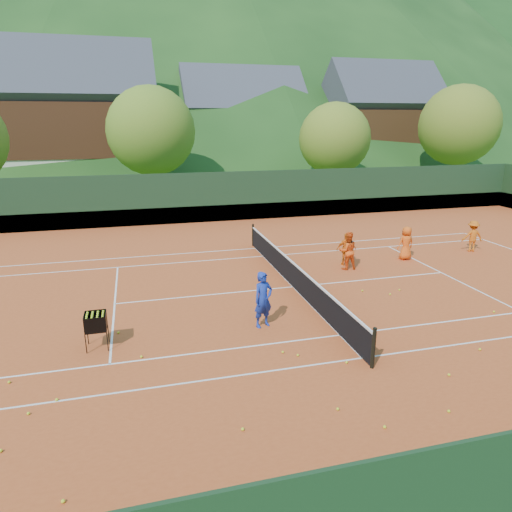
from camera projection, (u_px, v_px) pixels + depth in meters
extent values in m
plane|color=#2A541A|center=(293.00, 287.00, 17.03)|extent=(400.00, 400.00, 0.00)
cube|color=#B0451C|center=(293.00, 287.00, 17.03)|extent=(40.00, 24.00, 0.02)
imported|color=#182F9C|center=(263.00, 300.00, 13.57)|extent=(0.73, 0.59, 1.71)
imported|color=#ED5115|center=(348.00, 251.00, 18.84)|extent=(0.81, 0.65, 1.59)
imported|color=orange|center=(346.00, 249.00, 19.37)|extent=(0.88, 0.51, 1.41)
imported|color=#EE5715|center=(406.00, 243.00, 20.17)|extent=(0.75, 0.51, 1.49)
imported|color=#CC5B12|center=(473.00, 236.00, 21.42)|extent=(1.05, 0.74, 1.47)
sphere|color=#CDDF25|center=(118.00, 333.00, 13.30)|extent=(0.07, 0.07, 0.07)
sphere|color=#CDDF25|center=(243.00, 429.00, 9.16)|extent=(0.07, 0.07, 0.07)
sphere|color=#CDDF25|center=(63.00, 501.00, 7.43)|extent=(0.07, 0.07, 0.07)
sphere|color=#CDDF25|center=(449.00, 411.00, 9.72)|extent=(0.07, 0.07, 0.07)
sphere|color=#CDDF25|center=(362.00, 291.00, 16.55)|extent=(0.07, 0.07, 0.07)
sphere|color=#CDDF25|center=(1.00, 451.00, 8.56)|extent=(0.07, 0.07, 0.07)
sphere|color=#CDDF25|center=(390.00, 294.00, 16.22)|extent=(0.07, 0.07, 0.07)
sphere|color=#CDDF25|center=(283.00, 352.00, 12.19)|extent=(0.07, 0.07, 0.07)
sphere|color=#CDDF25|center=(28.00, 413.00, 9.65)|extent=(0.07, 0.07, 0.07)
sphere|color=#CDDF25|center=(400.00, 290.00, 16.63)|extent=(0.07, 0.07, 0.07)
sphere|color=#CDDF25|center=(57.00, 400.00, 10.12)|extent=(0.07, 0.07, 0.07)
sphere|color=#CDDF25|center=(441.00, 449.00, 8.62)|extent=(0.07, 0.07, 0.07)
sphere|color=#CDDF25|center=(9.00, 382.00, 10.79)|extent=(0.07, 0.07, 0.07)
sphere|color=#CDDF25|center=(449.00, 375.00, 11.10)|extent=(0.07, 0.07, 0.07)
sphere|color=#CDDF25|center=(480.00, 349.00, 12.33)|extent=(0.07, 0.07, 0.07)
sphere|color=#CDDF25|center=(141.00, 357.00, 11.95)|extent=(0.07, 0.07, 0.07)
sphere|color=#CDDF25|center=(338.00, 409.00, 9.79)|extent=(0.07, 0.07, 0.07)
sphere|color=#CDDF25|center=(494.00, 312.00, 14.74)|extent=(0.07, 0.07, 0.07)
sphere|color=#CDDF25|center=(385.00, 427.00, 9.22)|extent=(0.07, 0.07, 0.07)
sphere|color=#CDDF25|center=(347.00, 362.00, 11.67)|extent=(0.07, 0.07, 0.07)
sphere|color=#CDDF25|center=(298.00, 355.00, 12.03)|extent=(0.07, 0.07, 0.07)
cube|color=silver|center=(362.00, 358.00, 11.95)|extent=(23.77, 0.06, 0.00)
cube|color=white|center=(256.00, 248.00, 22.10)|extent=(23.77, 0.06, 0.00)
cube|color=white|center=(340.00, 335.00, 13.22)|extent=(23.77, 0.06, 0.00)
cube|color=white|center=(263.00, 256.00, 20.84)|extent=(23.77, 0.06, 0.00)
cube|color=white|center=(115.00, 304.00, 15.46)|extent=(0.06, 8.23, 0.00)
cube|color=white|center=(441.00, 273.00, 18.60)|extent=(0.06, 8.23, 0.00)
cube|color=white|center=(293.00, 287.00, 17.03)|extent=(12.80, 0.06, 0.00)
cube|color=silver|center=(293.00, 287.00, 17.03)|extent=(0.06, 10.97, 0.00)
cube|color=black|center=(293.00, 275.00, 16.90)|extent=(0.03, 11.97, 0.90)
cube|color=white|center=(294.00, 263.00, 16.76)|extent=(0.05, 11.97, 0.06)
cylinder|color=black|center=(373.00, 348.00, 11.33)|extent=(0.10, 0.10, 1.10)
cylinder|color=black|center=(253.00, 235.00, 22.41)|extent=(0.10, 0.10, 1.10)
cube|color=black|center=(228.00, 196.00, 27.70)|extent=(40.00, 0.05, 3.00)
cube|color=#185424|center=(229.00, 213.00, 27.99)|extent=(40.40, 0.05, 1.00)
cylinder|color=black|center=(86.00, 344.00, 12.11)|extent=(0.02, 0.02, 0.55)
cylinder|color=black|center=(108.00, 342.00, 12.24)|extent=(0.02, 0.02, 0.55)
cylinder|color=black|center=(88.00, 335.00, 12.62)|extent=(0.02, 0.02, 0.55)
cylinder|color=black|center=(108.00, 333.00, 12.75)|extent=(0.02, 0.02, 0.55)
cube|color=black|center=(96.00, 329.00, 12.35)|extent=(0.55, 0.55, 0.02)
cube|color=black|center=(95.00, 326.00, 12.03)|extent=(0.55, 0.02, 0.45)
cube|color=black|center=(96.00, 317.00, 12.54)|extent=(0.55, 0.02, 0.45)
cube|color=black|center=(85.00, 323.00, 12.22)|extent=(0.02, 0.55, 0.45)
cube|color=black|center=(106.00, 320.00, 12.36)|extent=(0.02, 0.55, 0.45)
sphere|color=#CCE526|center=(86.00, 319.00, 11.99)|extent=(0.07, 0.07, 0.07)
sphere|color=#CCE526|center=(87.00, 317.00, 12.12)|extent=(0.07, 0.07, 0.07)
sphere|color=#CCE526|center=(87.00, 315.00, 12.25)|extent=(0.07, 0.07, 0.07)
sphere|color=#CCE526|center=(87.00, 313.00, 12.37)|extent=(0.07, 0.07, 0.07)
sphere|color=#CCE526|center=(92.00, 318.00, 12.03)|extent=(0.07, 0.07, 0.07)
sphere|color=#CCE526|center=(92.00, 316.00, 12.15)|extent=(0.07, 0.07, 0.07)
sphere|color=#CCE526|center=(92.00, 314.00, 12.28)|extent=(0.07, 0.07, 0.07)
sphere|color=#CCE526|center=(93.00, 312.00, 12.41)|extent=(0.07, 0.07, 0.07)
sphere|color=#CCE526|center=(97.00, 318.00, 12.06)|extent=(0.07, 0.07, 0.07)
sphere|color=#CCE526|center=(97.00, 316.00, 12.19)|extent=(0.07, 0.07, 0.07)
sphere|color=#CCE526|center=(98.00, 314.00, 12.31)|extent=(0.07, 0.07, 0.07)
sphere|color=#CCE526|center=(98.00, 312.00, 12.44)|extent=(0.07, 0.07, 0.07)
sphere|color=#CCE526|center=(102.00, 317.00, 12.09)|extent=(0.07, 0.07, 0.07)
sphere|color=#CCE526|center=(103.00, 315.00, 12.22)|extent=(0.07, 0.07, 0.07)
sphere|color=#CCE526|center=(103.00, 313.00, 12.35)|extent=(0.07, 0.07, 0.07)
sphere|color=#CCE526|center=(103.00, 311.00, 12.47)|extent=(0.07, 0.07, 0.07)
cube|color=beige|center=(83.00, 171.00, 41.93)|extent=(12.00, 9.00, 2.88)
cube|color=#361B0E|center=(78.00, 130.00, 40.87)|extent=(12.24, 9.18, 4.48)
cube|color=#3D3D44|center=(75.00, 96.00, 40.05)|extent=(13.80, 9.93, 9.93)
cube|color=beige|center=(242.00, 165.00, 49.62)|extent=(11.00, 8.00, 2.52)
cube|color=#3A1C10|center=(242.00, 134.00, 48.69)|extent=(11.22, 8.16, 3.92)
cube|color=#414048|center=(241.00, 109.00, 47.95)|extent=(12.65, 8.82, 8.82)
cube|color=beige|center=(376.00, 164.00, 49.33)|extent=(10.00, 8.00, 2.70)
cube|color=#351D0E|center=(379.00, 131.00, 48.33)|extent=(10.20, 8.16, 4.20)
cube|color=#3D3C43|center=(381.00, 104.00, 47.56)|extent=(11.50, 8.82, 8.82)
cylinder|color=#402919|center=(155.00, 183.00, 34.15)|extent=(0.36, 0.36, 2.88)
sphere|color=#46731E|center=(151.00, 131.00, 33.07)|extent=(6.40, 6.40, 6.40)
cylinder|color=#3C2518|center=(333.00, 181.00, 36.71)|extent=(0.36, 0.36, 2.52)
sphere|color=#50731E|center=(335.00, 139.00, 35.77)|extent=(5.60, 5.60, 5.60)
cylinder|color=#412B1A|center=(453.00, 172.00, 40.51)|extent=(0.36, 0.36, 3.06)
sphere|color=#506E1D|center=(459.00, 125.00, 39.36)|extent=(6.80, 6.80, 6.80)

